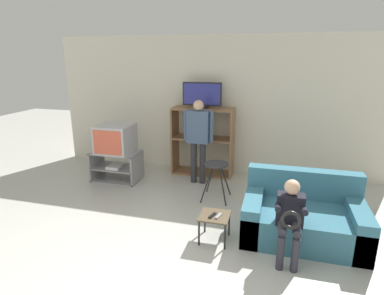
% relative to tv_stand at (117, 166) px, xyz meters
% --- Properties ---
extents(ground_plane, '(18.00, 18.00, 0.00)m').
position_rel_tv_stand_xyz_m(ground_plane, '(1.59, -2.49, -0.26)').
color(ground_plane, '#B7B7AD').
extents(wall_back, '(6.40, 0.06, 2.60)m').
position_rel_tv_stand_xyz_m(wall_back, '(1.59, 1.04, 1.04)').
color(wall_back, silver).
rests_on(wall_back, ground_plane).
extents(tv_stand, '(0.86, 0.52, 0.54)m').
position_rel_tv_stand_xyz_m(tv_stand, '(0.00, 0.00, 0.00)').
color(tv_stand, '#939399').
rests_on(tv_stand, ground_plane).
extents(television_main, '(0.61, 0.59, 0.50)m').
position_rel_tv_stand_xyz_m(television_main, '(0.02, -0.01, 0.52)').
color(television_main, '#B2B2B7').
rests_on(television_main, tv_stand).
extents(media_shelf, '(1.15, 0.45, 1.29)m').
position_rel_tv_stand_xyz_m(media_shelf, '(1.45, 0.74, 0.39)').
color(media_shelf, '#8E6642').
rests_on(media_shelf, ground_plane).
extents(television_flat, '(0.73, 0.20, 0.47)m').
position_rel_tv_stand_xyz_m(television_flat, '(1.43, 0.74, 1.25)').
color(television_flat, black).
rests_on(television_flat, media_shelf).
extents(folding_stool, '(0.43, 0.46, 0.60)m').
position_rel_tv_stand_xyz_m(folding_stool, '(1.93, -0.33, 0.24)').
color(folding_stool, black).
rests_on(folding_stool, ground_plane).
extents(snack_table, '(0.36, 0.36, 0.34)m').
position_rel_tv_stand_xyz_m(snack_table, '(2.15, -1.52, 0.03)').
color(snack_table, brown).
rests_on(snack_table, ground_plane).
extents(remote_control_black, '(0.08, 0.15, 0.02)m').
position_rel_tv_stand_xyz_m(remote_control_black, '(2.12, -1.56, 0.09)').
color(remote_control_black, black).
rests_on(remote_control_black, snack_table).
extents(remote_control_white, '(0.07, 0.15, 0.02)m').
position_rel_tv_stand_xyz_m(remote_control_white, '(2.20, -1.55, 0.09)').
color(remote_control_white, gray).
rests_on(remote_control_white, snack_table).
extents(couch, '(1.45, 0.97, 0.78)m').
position_rel_tv_stand_xyz_m(couch, '(3.20, -1.12, -0.01)').
color(couch, teal).
rests_on(couch, ground_plane).
extents(person_standing_adult, '(0.53, 0.20, 1.50)m').
position_rel_tv_stand_xyz_m(person_standing_adult, '(1.48, 0.26, 0.64)').
color(person_standing_adult, '#2D2D33').
rests_on(person_standing_adult, ground_plane).
extents(person_seated_child, '(0.33, 0.43, 0.93)m').
position_rel_tv_stand_xyz_m(person_seated_child, '(3.01, -1.67, 0.28)').
color(person_seated_child, '#2D2D38').
rests_on(person_seated_child, ground_plane).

